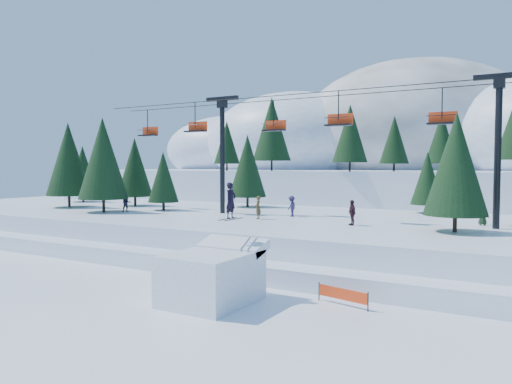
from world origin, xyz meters
The scene contains 10 objects.
ground centered at (0.00, 0.00, 0.00)m, with size 160.00×160.00×0.00m, color white.
mid_shelf centered at (0.00, 18.00, 1.25)m, with size 70.00×22.00×2.50m, color white.
berm centered at (0.00, 8.00, 0.55)m, with size 70.00×6.00×1.10m, color white.
mountain_ridge centered at (-5.10, 73.36, 9.64)m, with size 119.00×60.85×26.46m.
jump_kicker centered at (1.80, 1.17, 1.36)m, with size 3.64×4.97×5.86m.
chairlift centered at (1.14, 18.05, 9.32)m, with size 46.00×3.21×10.28m.
conifer_stand centered at (2.34, 18.45, 6.99)m, with size 62.66×17.30×9.35m.
distant_skiers centered at (-2.20, 16.67, 3.36)m, with size 30.15×6.08×1.83m.
banner_near centered at (7.52, 3.81, 0.54)m, with size 2.78×0.74×0.90m.
banner_far centered at (8.61, 5.60, 0.54)m, with size 2.79×0.68×0.90m.
Camera 1 is at (15.80, -18.68, 6.70)m, focal length 35.00 mm.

